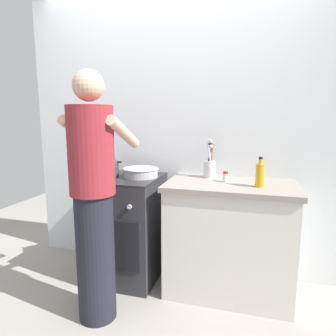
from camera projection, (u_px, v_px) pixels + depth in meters
name	position (u px, v px, depth m)	size (l,w,h in m)	color
ground	(158.00, 289.00, 2.48)	(6.00, 6.00, 0.00)	gray
back_wall	(196.00, 134.00, 2.68)	(3.20, 0.10, 2.50)	silver
countertop	(229.00, 238.00, 2.39)	(1.00, 0.60, 0.90)	silver
stove_range	(125.00, 227.00, 2.64)	(0.60, 0.62, 0.90)	#2D2D33
pot	(108.00, 168.00, 2.58)	(0.24, 0.18, 0.13)	#38383D
mixing_bowl	(141.00, 172.00, 2.55)	(0.31, 0.31, 0.08)	#B7B7BC
utensil_crock	(210.00, 166.00, 2.52)	(0.10, 0.10, 0.33)	silver
spice_bottle	(225.00, 177.00, 2.35)	(0.04, 0.04, 0.08)	silver
oil_bottle	(260.00, 175.00, 2.18)	(0.06, 0.06, 0.22)	gold
person	(94.00, 199.00, 2.01)	(0.41, 0.50, 1.70)	black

